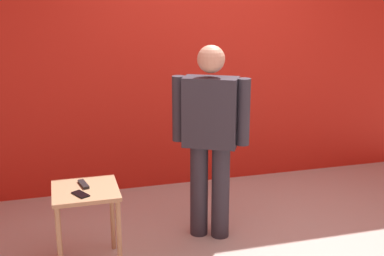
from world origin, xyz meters
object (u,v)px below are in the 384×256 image
object	(u,v)px
standing_person	(210,133)
tv_remote	(83,184)
cell_phone	(81,194)
side_table	(86,203)

from	to	relation	value
standing_person	tv_remote	world-z (taller)	standing_person
standing_person	tv_remote	bearing A→B (deg)	-171.22
standing_person	cell_phone	distance (m)	1.16
cell_phone	standing_person	bearing A→B (deg)	-10.62
side_table	cell_phone	world-z (taller)	cell_phone
standing_person	side_table	world-z (taller)	standing_person
cell_phone	tv_remote	bearing A→B (deg)	51.48
standing_person	cell_phone	xyz separation A→B (m)	(-1.08, -0.34, -0.28)
tv_remote	cell_phone	bearing A→B (deg)	-112.28
standing_person	cell_phone	size ratio (longest dim) A/B	11.30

